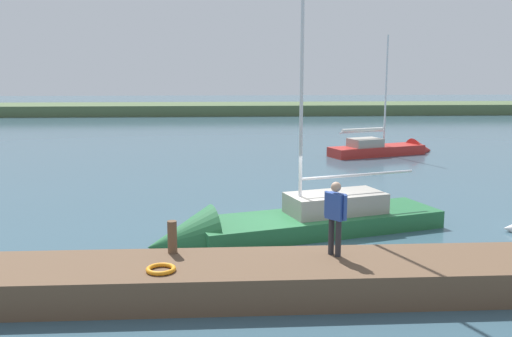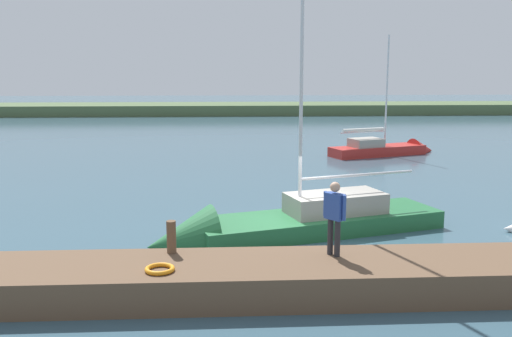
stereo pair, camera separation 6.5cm
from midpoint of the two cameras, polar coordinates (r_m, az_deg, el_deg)
ground_plane at (r=17.45m, az=5.04°, el=-7.14°), size 200.00×200.00×0.00m
far_shoreline at (r=67.03m, az=-1.12°, el=5.63°), size 180.00×8.00×2.40m
dock_pier at (r=13.31m, az=7.75°, el=-10.95°), size 24.88×2.29×0.79m
mooring_post_far at (r=13.65m, az=-8.52°, el=-6.93°), size 0.23×0.23×0.79m
life_ring_buoy at (r=12.58m, az=-9.67°, el=-10.11°), size 0.66×0.66×0.10m
sailboat_far_right at (r=35.39m, az=13.45°, el=1.68°), size 7.35×3.99×7.97m
sailboat_far_left at (r=17.65m, az=2.54°, el=-6.30°), size 9.80×4.90×11.62m
person_on_dock at (r=13.27m, az=8.17°, el=-4.52°), size 0.47×0.55×1.78m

